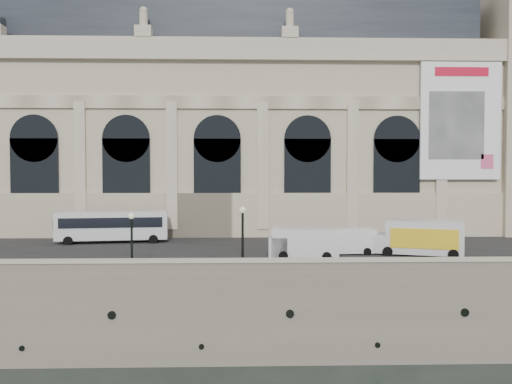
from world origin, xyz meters
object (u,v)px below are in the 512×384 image
at_px(lamp_right, 243,239).
at_px(van_b, 301,243).
at_px(lamp_left, 132,244).
at_px(box_truck, 418,238).
at_px(van_c, 343,241).
at_px(bus_left, 112,225).

bearing_deg(lamp_right, van_b, 47.92).
bearing_deg(lamp_right, lamp_left, -174.41).
bearing_deg(box_truck, lamp_left, -162.10).
xyz_separation_m(van_b, box_truck, (10.36, 1.28, 0.24)).
bearing_deg(lamp_right, van_c, 40.49).
height_order(bus_left, van_c, bus_left).
distance_m(bus_left, lamp_right, 20.35).
bearing_deg(bus_left, lamp_left, -71.05).
bearing_deg(lamp_right, box_truck, 23.68).
bearing_deg(lamp_left, bus_left, 108.95).
bearing_deg(box_truck, lamp_right, -156.32).
relative_size(box_truck, lamp_left, 1.83).
height_order(bus_left, lamp_right, lamp_right).
xyz_separation_m(bus_left, box_truck, (28.58, -8.68, -0.30)).
bearing_deg(van_c, box_truck, -7.82).
relative_size(van_b, lamp_left, 1.37).
bearing_deg(van_b, box_truck, 7.07).
distance_m(van_b, lamp_right, 7.34).
relative_size(van_c, lamp_right, 1.11).
distance_m(van_c, lamp_right, 11.69).
relative_size(bus_left, box_truck, 1.42).
relative_size(van_b, box_truck, 0.75).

